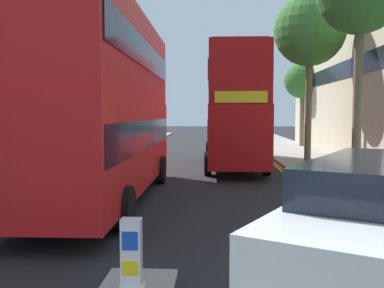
{
  "coord_description": "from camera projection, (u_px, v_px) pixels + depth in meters",
  "views": [
    {
      "loc": [
        1.16,
        -1.15,
        2.66
      ],
      "look_at": [
        0.5,
        11.0,
        1.8
      ],
      "focal_mm": 40.35,
      "sensor_mm": 36.0,
      "label": 1
    }
  ],
  "objects": [
    {
      "name": "double_decker_bus_away",
      "position": [
        106.0,
        101.0,
        12.93
      ],
      "size": [
        2.86,
        10.83,
        5.64
      ],
      "color": "red",
      "rests_on": "ground"
    },
    {
      "name": "double_decker_bus_oncoming",
      "position": [
        233.0,
        106.0,
        21.66
      ],
      "size": [
        2.9,
        10.84,
        5.64
      ],
      "color": "#B20F0F",
      "rests_on": "ground"
    },
    {
      "name": "street_tree_far",
      "position": [
        303.0,
        81.0,
        33.44
      ],
      "size": [
        2.86,
        2.86,
        6.55
      ],
      "color": "#6B6047",
      "rests_on": "sidewalk_right"
    },
    {
      "name": "kerb_line_inner",
      "position": [
        303.0,
        189.0,
        15.11
      ],
      "size": [
        0.1,
        56.0,
        0.01
      ],
      "primitive_type": "cube",
      "color": "yellow",
      "rests_on": "ground"
    },
    {
      "name": "kerb_line_outer",
      "position": [
        308.0,
        189.0,
        15.11
      ],
      "size": [
        0.1,
        56.0,
        0.01
      ],
      "primitive_type": "cube",
      "color": "yellow",
      "rests_on": "ground"
    },
    {
      "name": "sidewalk_left",
      "position": [
        28.0,
        177.0,
        17.68
      ],
      "size": [
        4.0,
        80.0,
        0.14
      ],
      "primitive_type": "cube",
      "color": "#9E9991",
      "rests_on": "ground"
    },
    {
      "name": "street_tree_mid",
      "position": [
        310.0,
        31.0,
        22.77
      ],
      "size": [
        3.78,
        3.78,
        8.82
      ],
      "color": "#6B6047",
      "rests_on": "sidewalk_right"
    },
    {
      "name": "keep_left_bollard",
      "position": [
        131.0,
        261.0,
        6.0
      ],
      "size": [
        0.36,
        0.28,
        1.11
      ],
      "color": "silver",
      "rests_on": "traffic_island"
    },
    {
      "name": "sidewalk_right",
      "position": [
        351.0,
        179.0,
        16.98
      ],
      "size": [
        4.0,
        80.0,
        0.14
      ],
      "primitive_type": "cube",
      "color": "#9E9991",
      "rests_on": "ground"
    }
  ]
}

